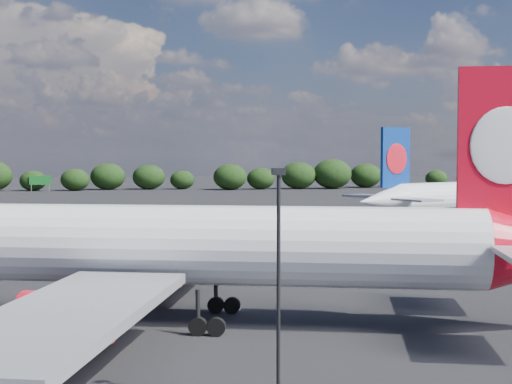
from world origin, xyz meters
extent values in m
plane|color=black|center=(0.00, 60.00, 0.00)|extent=(500.00, 500.00, 0.00)
cylinder|color=white|center=(10.71, 10.37, 4.88)|extent=(36.95, 15.31, 4.88)
cube|color=red|center=(29.42, 4.77, 11.13)|extent=(5.29, 2.01, 8.79)
ellipsoid|color=white|center=(29.34, 4.49, 10.96)|extent=(3.99, 1.36, 4.49)
ellipsoid|color=white|center=(29.51, 5.05, 10.96)|extent=(3.99, 1.36, 4.49)
cube|color=gray|center=(31.90, 9.64, 5.27)|extent=(5.89, 6.87, 0.29)
cube|color=gray|center=(5.20, -1.24, 3.32)|extent=(11.67, 20.53, 0.54)
cube|color=gray|center=(12.48, 23.09, 3.32)|extent=(11.67, 20.53, 0.54)
cylinder|color=red|center=(4.73, 4.00, 2.05)|extent=(5.43, 3.92, 2.64)
cube|color=gray|center=(4.73, 4.00, 2.73)|extent=(2.14, 0.90, 1.17)
cylinder|color=red|center=(9.21, 18.97, 2.05)|extent=(5.43, 3.92, 2.64)
cube|color=gray|center=(9.21, 18.97, 2.73)|extent=(2.14, 0.90, 1.17)
cylinder|color=black|center=(11.74, 7.00, 1.46)|extent=(0.34, 0.34, 2.44)
cylinder|color=black|center=(11.74, 7.00, 0.54)|extent=(1.15, 0.73, 1.07)
cylinder|color=black|center=(12.77, 6.69, 0.54)|extent=(1.15, 0.73, 1.07)
cylinder|color=black|center=(13.42, 12.61, 1.46)|extent=(0.34, 0.34, 2.44)
cylinder|color=black|center=(13.42, 12.61, 0.54)|extent=(1.15, 0.73, 1.07)
cylinder|color=black|center=(14.45, 12.31, 0.54)|extent=(1.15, 0.73, 1.07)
cylinder|color=white|center=(58.43, 62.83, 4.41)|extent=(32.54, 17.22, 4.41)
cone|color=white|center=(39.79, 54.87, 4.41)|extent=(8.22, 6.82, 4.41)
cube|color=navy|center=(42.22, 55.91, 10.05)|extent=(4.63, 2.31, 7.93)
ellipsoid|color=red|center=(42.32, 55.66, 9.89)|extent=(3.47, 1.62, 4.06)
ellipsoid|color=red|center=(42.12, 56.15, 9.89)|extent=(3.47, 1.62, 4.06)
cube|color=gray|center=(43.31, 51.10, 4.76)|extent=(5.73, 6.42, 0.26)
cube|color=gray|center=(39.50, 60.02, 4.76)|extent=(5.73, 6.42, 0.26)
cube|color=gray|center=(55.55, 74.07, 3.00)|extent=(12.20, 18.47, 0.48)
cylinder|color=gray|center=(58.91, 70.71, 1.85)|extent=(4.99, 3.92, 2.38)
cube|color=gray|center=(58.91, 70.71, 2.47)|extent=(1.89, 1.01, 1.06)
cylinder|color=black|center=(57.85, 59.71, 1.32)|extent=(0.32, 0.32, 2.20)
cylinder|color=black|center=(57.85, 59.71, 0.48)|extent=(1.05, 0.75, 0.97)
cylinder|color=black|center=(56.96, 59.33, 0.48)|extent=(1.05, 0.75, 0.97)
cylinder|color=black|center=(55.77, 64.57, 1.32)|extent=(0.32, 0.32, 2.20)
cylinder|color=black|center=(55.77, 64.57, 0.48)|extent=(1.05, 0.75, 0.97)
cylinder|color=black|center=(54.88, 64.19, 0.48)|extent=(1.05, 0.75, 0.97)
cylinder|color=black|center=(13.90, -5.55, 4.80)|extent=(0.16, 0.16, 9.60)
cube|color=black|center=(13.90, -5.55, 9.75)|extent=(0.55, 0.30, 0.28)
cube|color=#135F1F|center=(-18.00, 176.00, 3.20)|extent=(6.00, 0.30, 2.60)
cylinder|color=gray|center=(-20.50, 176.00, 1.00)|extent=(0.20, 0.20, 2.00)
cylinder|color=gray|center=(-15.50, 176.00, 1.00)|extent=(0.20, 0.20, 2.00)
cube|color=orange|center=(12.00, 182.00, 4.00)|extent=(5.00, 0.30, 3.00)
cylinder|color=gray|center=(12.00, 182.00, 1.25)|extent=(0.30, 0.30, 2.50)
ellipsoid|color=black|center=(-20.42, 179.33, 2.94)|extent=(7.64, 6.46, 5.88)
ellipsoid|color=black|center=(-8.58, 178.47, 3.20)|extent=(8.32, 7.04, 6.40)
ellipsoid|color=black|center=(0.61, 182.84, 3.96)|extent=(10.30, 8.71, 7.92)
ellipsoid|color=black|center=(12.68, 182.86, 3.74)|extent=(9.72, 8.23, 7.48)
ellipsoid|color=black|center=(22.68, 182.30, 2.84)|extent=(7.38, 6.25, 5.68)
ellipsoid|color=black|center=(36.43, 176.06, 3.85)|extent=(10.02, 8.48, 7.71)
ellipsoid|color=black|center=(46.02, 177.80, 3.25)|extent=(8.44, 7.14, 6.50)
ellipsoid|color=black|center=(57.73, 177.90, 4.14)|extent=(10.77, 9.12, 8.29)
ellipsoid|color=black|center=(68.27, 177.49, 4.58)|extent=(11.90, 10.07, 9.15)
ellipsoid|color=black|center=(80.88, 183.23, 3.83)|extent=(9.97, 8.44, 7.67)
ellipsoid|color=black|center=(90.89, 183.39, 3.46)|extent=(9.00, 7.61, 6.92)
ellipsoid|color=black|center=(104.44, 182.64, 2.76)|extent=(7.17, 6.07, 5.52)
camera|label=1|loc=(8.16, -33.54, 10.42)|focal=50.00mm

